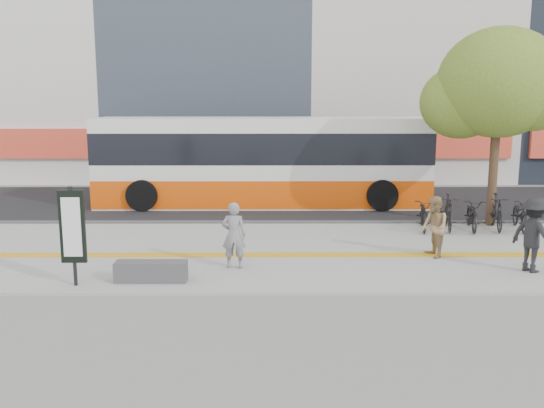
{
  "coord_description": "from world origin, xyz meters",
  "views": [
    {
      "loc": [
        0.08,
        -13.87,
        4.15
      ],
      "look_at": [
        0.12,
        2.0,
        1.26
      ],
      "focal_mm": 38.73,
      "sensor_mm": 36.0,
      "label": 1
    }
  ],
  "objects_px": {
    "bus": "(263,164)",
    "pedestrian_tan": "(434,227)",
    "seated_woman": "(234,235)",
    "pedestrian_dark": "(534,235)",
    "street_tree": "(497,86)",
    "signboard": "(72,228)",
    "bench": "(151,271)"
  },
  "relations": [
    {
      "from": "signboard",
      "to": "street_tree",
      "type": "xyz_separation_m",
      "value": [
        11.38,
        6.33,
        3.15
      ]
    },
    {
      "from": "signboard",
      "to": "pedestrian_dark",
      "type": "relative_size",
      "value": 1.24
    },
    {
      "from": "pedestrian_dark",
      "to": "bus",
      "type": "bearing_deg",
      "value": 5.4
    },
    {
      "from": "bus",
      "to": "seated_woman",
      "type": "xyz_separation_m",
      "value": [
        -0.58,
        -8.64,
        -0.74
      ]
    },
    {
      "from": "seated_woman",
      "to": "pedestrian_tan",
      "type": "relative_size",
      "value": 1.02
    },
    {
      "from": "pedestrian_tan",
      "to": "pedestrian_dark",
      "type": "bearing_deg",
      "value": 48.45
    },
    {
      "from": "bench",
      "to": "street_tree",
      "type": "xyz_separation_m",
      "value": [
        9.78,
        6.02,
        4.21
      ]
    },
    {
      "from": "seated_woman",
      "to": "pedestrian_dark",
      "type": "bearing_deg",
      "value": -178.44
    },
    {
      "from": "signboard",
      "to": "pedestrian_dark",
      "type": "xyz_separation_m",
      "value": [
        10.47,
        1.03,
        -0.4
      ]
    },
    {
      "from": "signboard",
      "to": "seated_woman",
      "type": "height_order",
      "value": "signboard"
    },
    {
      "from": "bench",
      "to": "signboard",
      "type": "height_order",
      "value": "signboard"
    },
    {
      "from": "signboard",
      "to": "pedestrian_dark",
      "type": "distance_m",
      "value": 10.53
    },
    {
      "from": "bus",
      "to": "seated_woman",
      "type": "bearing_deg",
      "value": -93.83
    },
    {
      "from": "seated_woman",
      "to": "signboard",
      "type": "bearing_deg",
      "value": 26.13
    },
    {
      "from": "pedestrian_tan",
      "to": "pedestrian_dark",
      "type": "distance_m",
      "value": 2.36
    },
    {
      "from": "signboard",
      "to": "pedestrian_tan",
      "type": "bearing_deg",
      "value": 15.23
    },
    {
      "from": "signboard",
      "to": "bus",
      "type": "distance_m",
      "value": 10.77
    },
    {
      "from": "bus",
      "to": "pedestrian_tan",
      "type": "relative_size",
      "value": 7.9
    },
    {
      "from": "bench",
      "to": "seated_woman",
      "type": "bearing_deg",
      "value": 30.48
    },
    {
      "from": "pedestrian_tan",
      "to": "bus",
      "type": "bearing_deg",
      "value": -158.33
    },
    {
      "from": "street_tree",
      "to": "pedestrian_dark",
      "type": "height_order",
      "value": "street_tree"
    },
    {
      "from": "bench",
      "to": "street_tree",
      "type": "relative_size",
      "value": 0.25
    },
    {
      "from": "street_tree",
      "to": "pedestrian_tan",
      "type": "bearing_deg",
      "value": -125.73
    },
    {
      "from": "bus",
      "to": "pedestrian_dark",
      "type": "xyz_separation_m",
      "value": [
        6.49,
        -8.97,
        -0.66
      ]
    },
    {
      "from": "bench",
      "to": "seated_woman",
      "type": "height_order",
      "value": "seated_woman"
    },
    {
      "from": "street_tree",
      "to": "bus",
      "type": "bearing_deg",
      "value": 153.57
    },
    {
      "from": "signboard",
      "to": "bus",
      "type": "xyz_separation_m",
      "value": [
        3.98,
        10.01,
        0.26
      ]
    },
    {
      "from": "bus",
      "to": "seated_woman",
      "type": "relative_size",
      "value": 7.76
    },
    {
      "from": "bench",
      "to": "bus",
      "type": "xyz_separation_m",
      "value": [
        2.38,
        9.7,
        1.32
      ]
    },
    {
      "from": "pedestrian_dark",
      "to": "pedestrian_tan",
      "type": "bearing_deg",
      "value": 26.67
    },
    {
      "from": "street_tree",
      "to": "seated_woman",
      "type": "distance_m",
      "value": 10.07
    },
    {
      "from": "pedestrian_tan",
      "to": "street_tree",
      "type": "bearing_deg",
      "value": 135.55
    }
  ]
}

